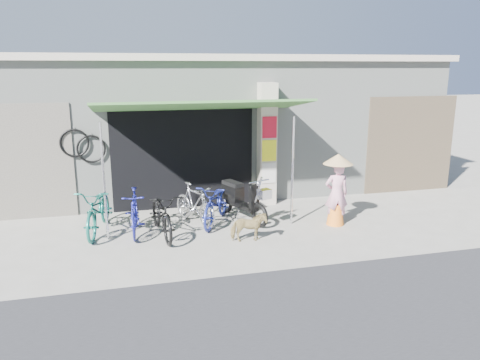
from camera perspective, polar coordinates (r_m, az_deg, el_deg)
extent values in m
plane|color=gray|center=(9.48, 2.70, -7.21)|extent=(80.00, 80.00, 0.00)
cube|color=#A5ABA2|center=(13.90, -3.43, 6.96)|extent=(12.00, 5.00, 3.50)
cube|color=beige|center=(13.80, -3.54, 14.53)|extent=(12.30, 5.30, 0.16)
cube|color=black|center=(11.33, -6.91, 2.77)|extent=(3.40, 0.06, 2.50)
cube|color=black|center=(11.49, -6.82, -0.65)|extent=(3.06, 0.04, 1.10)
torus|color=black|center=(11.17, -17.69, 3.63)|extent=(0.65, 0.05, 0.65)
cylinder|color=silver|center=(11.14, -17.80, 5.26)|extent=(0.02, 0.02, 0.12)
torus|color=black|center=(11.17, -19.54, 4.27)|extent=(0.65, 0.05, 0.65)
cylinder|color=silver|center=(11.14, -19.66, 5.90)|extent=(0.02, 0.02, 0.12)
cube|color=#C0B3A3|center=(11.60, 3.26, 4.36)|extent=(0.42, 0.42, 3.00)
cube|color=red|center=(11.32, 3.63, 6.43)|extent=(0.36, 0.02, 0.52)
cube|color=#F7F31B|center=(11.41, 3.58, 3.59)|extent=(0.36, 0.02, 0.52)
cube|color=beige|center=(11.52, 3.54, 0.85)|extent=(0.36, 0.02, 0.50)
cube|color=#396E31|center=(10.28, -4.74, 9.03)|extent=(4.60, 1.88, 0.35)
cylinder|color=silver|center=(9.47, -16.25, -0.29)|extent=(0.05, 0.05, 2.36)
cylinder|color=silver|center=(10.10, 6.41, 1.03)|extent=(0.05, 0.05, 2.36)
cube|color=brown|center=(13.58, 20.04, 4.08)|extent=(2.60, 0.06, 2.60)
cube|color=#6B665B|center=(11.49, -26.07, 1.87)|extent=(2.60, 0.06, 2.60)
imported|color=#166356|center=(10.12, -16.84, -3.47)|extent=(0.98, 1.97, 0.99)
imported|color=navy|center=(9.88, -12.73, -3.84)|extent=(0.55, 1.56, 0.92)
imported|color=black|center=(9.64, -9.49, -4.07)|extent=(0.82, 1.84, 0.94)
imported|color=#AAAAAF|center=(10.29, -5.54, -2.92)|extent=(1.01, 1.53, 0.90)
imported|color=navy|center=(10.28, -2.89, -2.82)|extent=(1.33, 1.83, 0.92)
imported|color=tan|center=(9.25, 1.05, -5.77)|extent=(0.73, 0.38, 0.59)
torus|color=black|center=(10.06, 2.41, -4.36)|extent=(0.28, 0.52, 0.53)
torus|color=black|center=(11.05, -1.79, -2.67)|extent=(0.28, 0.52, 0.53)
cube|color=black|center=(10.52, 0.21, -3.08)|extent=(0.56, 0.96, 0.10)
cube|color=black|center=(10.74, -0.90, -1.52)|extent=(0.45, 0.61, 0.34)
cube|color=black|center=(10.68, -0.90, -0.44)|extent=(0.43, 0.60, 0.09)
cube|color=black|center=(10.10, 1.73, -2.16)|extent=(0.24, 0.17, 0.56)
cylinder|color=silver|center=(9.87, 2.35, -0.15)|extent=(0.49, 0.22, 0.03)
cube|color=silver|center=(9.80, 2.99, -1.71)|extent=(0.32, 0.28, 0.20)
imported|color=pink|center=(10.32, 11.68, -1.66)|extent=(0.56, 0.42, 1.39)
cone|color=orange|center=(10.45, 11.56, -4.13)|extent=(0.38, 0.38, 0.46)
cone|color=tan|center=(10.15, 11.89, 2.53)|extent=(0.64, 0.64, 0.22)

